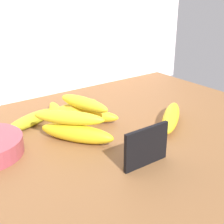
{
  "coord_description": "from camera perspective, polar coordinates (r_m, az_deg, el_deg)",
  "views": [
    {
      "loc": [
        -37.9,
        -55.41,
        37.87
      ],
      "look_at": [
        5.8,
        3.55,
        8.0
      ],
      "focal_mm": 51.06,
      "sensor_mm": 36.0,
      "label": 1
    }
  ],
  "objects": [
    {
      "name": "banana_4",
      "position": [
        0.92,
        -6.58,
        0.85
      ],
      "size": [
        15.64,
        4.97,
        3.47
      ],
      "primitive_type": "ellipsoid",
      "rotation": [
        0.0,
        0.0,
        3.24
      ],
      "color": "gold",
      "rests_on": "counter_top"
    },
    {
      "name": "banana_2",
      "position": [
        0.86,
        -14.3,
        -1.4
      ],
      "size": [
        16.45,
        8.68,
        3.31
      ],
      "primitive_type": "ellipsoid",
      "rotation": [
        0.0,
        0.0,
        3.49
      ],
      "color": "gold",
      "rests_on": "counter_top"
    },
    {
      "name": "counter_top",
      "position": [
        0.76,
        -1.92,
        -6.32
      ],
      "size": [
        110.0,
        76.0,
        3.0
      ],
      "primitive_type": "cube",
      "color": "brown",
      "rests_on": "ground"
    },
    {
      "name": "banana_7",
      "position": [
        0.74,
        -7.74,
        -1.0
      ],
      "size": [
        13.85,
        14.89,
        3.29
      ],
      "primitive_type": "ellipsoid",
      "rotation": [
        0.0,
        0.0,
        2.3
      ],
      "color": "yellow",
      "rests_on": "banana_1"
    },
    {
      "name": "banana_3",
      "position": [
        0.87,
        -9.64,
        -0.53
      ],
      "size": [
        8.7,
        19.27,
        3.41
      ],
      "primitive_type": "ellipsoid",
      "rotation": [
        0.0,
        0.0,
        4.42
      ],
      "color": "yellow",
      "rests_on": "counter_top"
    },
    {
      "name": "banana_1",
      "position": [
        0.75,
        -6.36,
        -3.79
      ],
      "size": [
        13.85,
        17.78,
        4.27
      ],
      "primitive_type": "ellipsoid",
      "rotation": [
        0.0,
        0.0,
        2.16
      ],
      "color": "yellow",
      "rests_on": "counter_top"
    },
    {
      "name": "banana_5",
      "position": [
        0.85,
        10.51,
        -0.9
      ],
      "size": [
        18.03,
        15.18,
        4.08
      ],
      "primitive_type": "ellipsoid",
      "rotation": [
        0.0,
        0.0,
        0.66
      ],
      "color": "yellow",
      "rests_on": "counter_top"
    },
    {
      "name": "chalkboard_sign",
      "position": [
        0.65,
        6.11,
        -6.41
      ],
      "size": [
        11.0,
        1.8,
        8.4
      ],
      "color": "black",
      "rests_on": "counter_top"
    },
    {
      "name": "banana_0",
      "position": [
        0.86,
        -5.47,
        -0.43
      ],
      "size": [
        15.88,
        18.37,
        3.84
      ],
      "primitive_type": "ellipsoid",
      "rotation": [
        0.0,
        0.0,
        2.25
      ],
      "color": "yellow",
      "rests_on": "counter_top"
    },
    {
      "name": "banana_6",
      "position": [
        0.84,
        -5.09,
        1.56
      ],
      "size": [
        7.38,
        16.64,
        3.4
      ],
      "primitive_type": "ellipsoid",
      "rotation": [
        0.0,
        0.0,
        1.82
      ],
      "color": "yellow",
      "rests_on": "banana_0"
    }
  ]
}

